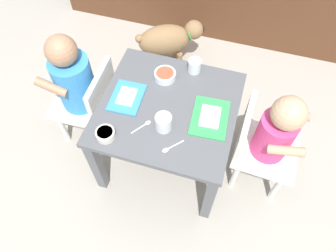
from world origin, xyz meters
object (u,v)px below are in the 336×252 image
seated_child_right (272,134)px  food_tray_right (210,117)px  dining_table (168,116)px  seated_child_left (76,82)px  water_cup_right (163,123)px  food_tray_left (127,97)px  water_cup_left (194,66)px  dog (168,40)px  spoon_by_left_tray (143,126)px  cereal_bowl_left_side (165,75)px  cereal_bowl_right_side (105,134)px  spoon_by_right_tray (171,147)px

seated_child_right → food_tray_right: seated_child_right is taller
dining_table → seated_child_left: (-0.46, 0.03, 0.04)m
seated_child_right → water_cup_right: seated_child_right is taller
food_tray_left → water_cup_left: (0.24, 0.24, 0.02)m
dining_table → food_tray_left: 0.20m
dog → spoon_by_left_tray: size_ratio=4.51×
dining_table → food_tray_left: food_tray_left is taller
seated_child_left → food_tray_left: (0.27, -0.04, 0.04)m
food_tray_right → spoon_by_left_tray: (-0.26, -0.12, -0.00)m
cereal_bowl_left_side → cereal_bowl_right_side: bearing=-110.0°
food_tray_right → dog: bearing=120.3°
dining_table → dog: (-0.20, 0.65, -0.16)m
spoon_by_left_tray → spoon_by_right_tray: size_ratio=1.08×
food_tray_left → seated_child_left: bearing=171.8°
water_cup_left → spoon_by_left_tray: bearing=-109.0°
food_tray_right → water_cup_left: water_cup_left is taller
dog → water_cup_right: bearing=-74.5°
cereal_bowl_right_side → food_tray_right: bearing=28.9°
cereal_bowl_left_side → spoon_by_right_tray: (0.13, -0.34, -0.02)m
food_tray_left → water_cup_right: bearing=-26.8°
dining_table → water_cup_left: water_cup_left is taller
dining_table → cereal_bowl_right_side: cereal_bowl_right_side is taller
dining_table → water_cup_left: size_ratio=9.32×
seated_child_left → dog: (0.26, 0.62, -0.20)m
seated_child_left → water_cup_left: size_ratio=10.54×
seated_child_left → spoon_by_right_tray: seated_child_left is taller
food_tray_right → cereal_bowl_right_side: size_ratio=2.74×
dog → food_tray_right: 0.79m
food_tray_left → water_cup_right: 0.23m
spoon_by_left_tray → dog: bearing=99.3°
food_tray_right → water_cup_left: 0.28m
seated_child_left → food_tray_right: seated_child_left is taller
dog → spoon_by_right_tray: 0.91m
seated_child_right → spoon_by_right_tray: bearing=-150.8°
cereal_bowl_right_side → spoon_by_left_tray: bearing=35.6°
seated_child_left → dog: bearing=67.1°
cereal_bowl_left_side → spoon_by_left_tray: size_ratio=1.11×
seated_child_left → spoon_by_left_tray: size_ratio=7.55×
seated_child_left → spoon_by_left_tray: (0.39, -0.16, 0.03)m
dog → water_cup_right: size_ratio=5.49×
seated_child_left → cereal_bowl_left_side: 0.42m
dining_table → dog: bearing=106.9°
dog → spoon_by_left_tray: bearing=-80.7°
food_tray_left → cereal_bowl_left_side: 0.20m
seated_child_left → food_tray_right: bearing=-3.5°
seated_child_left → cereal_bowl_right_side: 0.37m
seated_child_right → dog: bearing=136.3°
dog → dining_table: bearing=-73.1°
water_cup_left → cereal_bowl_left_side: water_cup_left is taller
food_tray_left → spoon_by_left_tray: 0.17m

